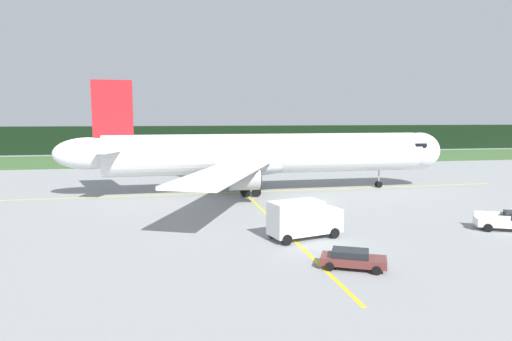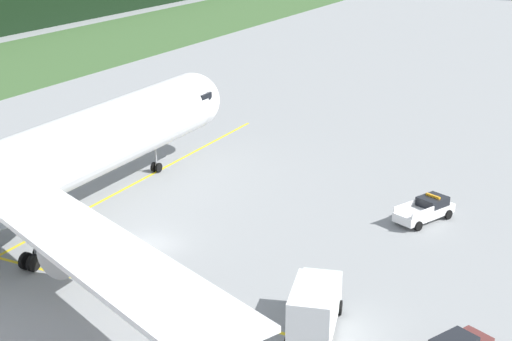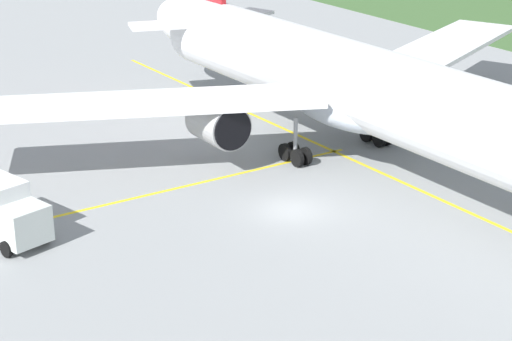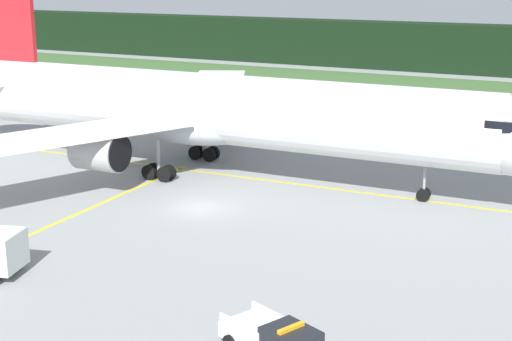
# 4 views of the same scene
# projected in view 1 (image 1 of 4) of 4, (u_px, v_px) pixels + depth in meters

# --- Properties ---
(ground) EXTENTS (320.00, 320.00, 0.00)m
(ground) POSITION_uv_depth(u_px,v_px,m) (310.00, 202.00, 54.06)
(ground) COLOR gray
(grass_verge) EXTENTS (320.00, 30.55, 0.04)m
(grass_verge) POSITION_uv_depth(u_px,v_px,m) (241.00, 158.00, 109.49)
(grass_verge) COLOR #3B5D2F
(grass_verge) RESTS_ON ground
(distant_tree_line) EXTENTS (288.00, 5.89, 7.63)m
(distant_tree_line) POSITION_uv_depth(u_px,v_px,m) (229.00, 139.00, 131.32)
(distant_tree_line) COLOR black
(distant_tree_line) RESTS_ON ground
(taxiway_centerline_main) EXTENTS (70.45, 1.65, 0.01)m
(taxiway_centerline_main) POSITION_uv_depth(u_px,v_px,m) (268.00, 191.00, 61.65)
(taxiway_centerline_main) COLOR yellow
(taxiway_centerline_main) RESTS_ON ground
(taxiway_centerline_spur) EXTENTS (1.04, 38.60, 0.01)m
(taxiway_centerline_spur) POSITION_uv_depth(u_px,v_px,m) (277.00, 224.00, 42.87)
(taxiway_centerline_spur) COLOR yellow
(taxiway_centerline_spur) RESTS_ON ground
(airliner) EXTENTS (54.24, 50.58, 15.04)m
(airliner) POSITION_uv_depth(u_px,v_px,m) (264.00, 155.00, 60.90)
(airliner) COLOR silver
(airliner) RESTS_ON ground
(ops_pickup_truck) EXTENTS (5.65, 3.85, 1.94)m
(ops_pickup_truck) POSITION_uv_depth(u_px,v_px,m) (509.00, 221.00, 40.32)
(ops_pickup_truck) COLOR white
(ops_pickup_truck) RESTS_ON ground
(catering_truck) EXTENTS (6.76, 4.09, 3.46)m
(catering_truck) POSITION_uv_depth(u_px,v_px,m) (303.00, 218.00, 37.62)
(catering_truck) COLOR silver
(catering_truck) RESTS_ON ground
(staff_car) EXTENTS (4.76, 3.49, 1.30)m
(staff_car) POSITION_uv_depth(u_px,v_px,m) (353.00, 259.00, 30.26)
(staff_car) COLOR brown
(staff_car) RESTS_ON ground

